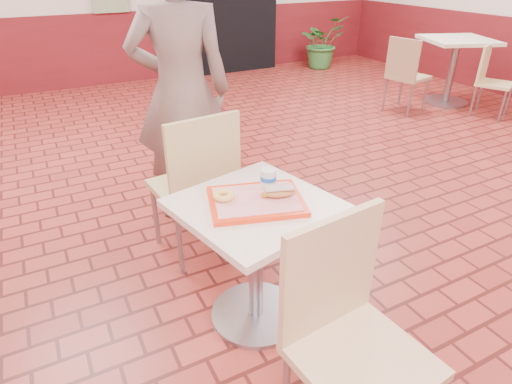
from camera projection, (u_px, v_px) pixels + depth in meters
name	position (u px, v px, depth m)	size (l,w,h in m)	color
wainscot_band	(375.00, 170.00, 2.73)	(8.00, 10.00, 1.00)	maroon
corridor_doorway	(229.00, 0.00, 6.72)	(1.60, 0.22, 2.20)	black
main_table	(256.00, 244.00, 2.07)	(0.66, 0.66, 0.70)	beige
chair_main_front	(348.00, 330.00, 1.52)	(0.48, 0.48, 0.94)	tan
chair_main_back	(197.00, 181.00, 2.52)	(0.48, 0.48, 0.96)	#CCBB7A
customer	(181.00, 92.00, 2.81)	(0.67, 0.44, 1.83)	#74605A
serving_tray	(256.00, 201.00, 1.96)	(0.42, 0.33, 0.03)	red
ring_donut	(224.00, 195.00, 1.95)	(0.10, 0.10, 0.03)	#DDB750
long_john_donut	(278.00, 192.00, 1.96)	(0.17, 0.12, 0.05)	#BC7237
paper_cup	(268.00, 178.00, 2.02)	(0.08, 0.08, 0.10)	silver
second_table	(454.00, 60.00, 5.41)	(0.77, 0.77, 0.81)	#EFE7C0
chair_second_left	(406.00, 72.00, 5.10)	(0.49, 0.49, 0.88)	tan
chair_second_front	(490.00, 77.00, 5.03)	(0.49, 0.49, 0.81)	#DFCA86
potted_plant	(322.00, 42.00, 7.28)	(0.76, 0.66, 0.84)	#2E7330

